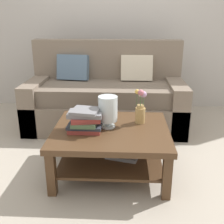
# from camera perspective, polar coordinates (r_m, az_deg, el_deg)

# --- Properties ---
(ground_plane) EXTENTS (10.00, 10.00, 0.00)m
(ground_plane) POSITION_cam_1_polar(r_m,az_deg,el_deg) (2.93, -0.02, -8.24)
(ground_plane) COLOR #ADA393
(back_wall) EXTENTS (6.40, 0.12, 2.70)m
(back_wall) POSITION_cam_1_polar(r_m,az_deg,el_deg) (4.24, 1.18, 19.38)
(back_wall) COLOR #BCB7B2
(back_wall) RESTS_ON ground
(couch) EXTENTS (1.93, 0.90, 1.06)m
(couch) POSITION_cam_1_polar(r_m,az_deg,el_deg) (3.52, -1.27, 3.04)
(couch) COLOR #7A6B5B
(couch) RESTS_ON ground
(coffee_table) EXTENTS (1.01, 0.88, 0.42)m
(coffee_table) POSITION_cam_1_polar(r_m,az_deg,el_deg) (2.47, -0.11, -5.84)
(coffee_table) COLOR #4C331E
(coffee_table) RESTS_ON ground
(book_stack_main) EXTENTS (0.30, 0.24, 0.19)m
(book_stack_main) POSITION_cam_1_polar(r_m,az_deg,el_deg) (2.35, -5.63, -1.68)
(book_stack_main) COLOR #993833
(book_stack_main) RESTS_ON coffee_table
(glass_hurricane_vase) EXTENTS (0.17, 0.17, 0.28)m
(glass_hurricane_vase) POSITION_cam_1_polar(r_m,az_deg,el_deg) (2.40, -0.86, 0.50)
(glass_hurricane_vase) COLOR silver
(glass_hurricane_vase) RESTS_ON coffee_table
(flower_pitcher) EXTENTS (0.11, 0.10, 0.32)m
(flower_pitcher) POSITION_cam_1_polar(r_m,az_deg,el_deg) (2.51, 5.93, 0.69)
(flower_pitcher) COLOR tan
(flower_pitcher) RESTS_ON coffee_table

